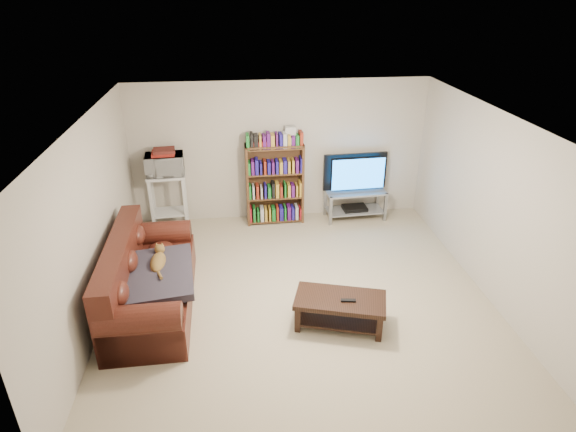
{
  "coord_description": "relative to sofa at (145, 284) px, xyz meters",
  "views": [
    {
      "loc": [
        -0.76,
        -5.31,
        3.81
      ],
      "look_at": [
        -0.1,
        0.4,
        1.0
      ],
      "focal_mm": 30.0,
      "sensor_mm": 36.0,
      "label": 1
    }
  ],
  "objects": [
    {
      "name": "floor",
      "position": [
        1.98,
        0.01,
        -0.33
      ],
      "size": [
        5.0,
        5.0,
        0.0
      ],
      "primitive_type": "plane",
      "color": "beige",
      "rests_on": "ground"
    },
    {
      "name": "ceiling",
      "position": [
        1.98,
        0.01,
        2.07
      ],
      "size": [
        5.0,
        5.0,
        0.0
      ],
      "primitive_type": "plane",
      "rotation": [
        3.14,
        0.0,
        0.0
      ],
      "color": "white",
      "rests_on": "ground"
    },
    {
      "name": "wall_back",
      "position": [
        1.98,
        2.51,
        0.87
      ],
      "size": [
        5.0,
        0.0,
        5.0
      ],
      "primitive_type": "plane",
      "rotation": [
        1.57,
        0.0,
        0.0
      ],
      "color": "beige",
      "rests_on": "ground"
    },
    {
      "name": "wall_front",
      "position": [
        1.98,
        -2.49,
        0.87
      ],
      "size": [
        5.0,
        0.0,
        5.0
      ],
      "primitive_type": "plane",
      "rotation": [
        -1.57,
        0.0,
        0.0
      ],
      "color": "beige",
      "rests_on": "ground"
    },
    {
      "name": "wall_left",
      "position": [
        -0.52,
        0.01,
        0.87
      ],
      "size": [
        0.0,
        5.0,
        5.0
      ],
      "primitive_type": "plane",
      "rotation": [
        1.57,
        0.0,
        1.57
      ],
      "color": "beige",
      "rests_on": "ground"
    },
    {
      "name": "wall_right",
      "position": [
        4.48,
        0.01,
        0.87
      ],
      "size": [
        0.0,
        5.0,
        5.0
      ],
      "primitive_type": "plane",
      "rotation": [
        1.57,
        0.0,
        -1.57
      ],
      "color": "beige",
      "rests_on": "ground"
    },
    {
      "name": "sofa",
      "position": [
        0.0,
        0.0,
        0.0
      ],
      "size": [
        1.01,
        2.25,
        0.95
      ],
      "rotation": [
        0.0,
        0.0,
        0.02
      ],
      "color": "#461B12",
      "rests_on": "floor"
    },
    {
      "name": "blanket",
      "position": [
        0.19,
        -0.15,
        0.22
      ],
      "size": [
        0.97,
        1.2,
        0.19
      ],
      "primitive_type": "cube",
      "rotation": [
        0.05,
        -0.04,
        0.1
      ],
      "color": "#322D39",
      "rests_on": "sofa"
    },
    {
      "name": "cat",
      "position": [
        0.19,
        0.05,
        0.28
      ],
      "size": [
        0.26,
        0.61,
        0.18
      ],
      "primitive_type": null,
      "rotation": [
        0.0,
        0.0,
        0.02
      ],
      "color": "brown",
      "rests_on": "sofa"
    },
    {
      "name": "coffee_table",
      "position": [
        2.39,
        -0.66,
        -0.06
      ],
      "size": [
        1.19,
        0.83,
        0.39
      ],
      "rotation": [
        0.0,
        0.0,
        -0.29
      ],
      "color": "black",
      "rests_on": "floor"
    },
    {
      "name": "remote",
      "position": [
        2.47,
        -0.73,
        0.07
      ],
      "size": [
        0.18,
        0.07,
        0.02
      ],
      "primitive_type": "cube",
      "rotation": [
        0.0,
        0.0,
        -0.14
      ],
      "color": "black",
      "rests_on": "coffee_table"
    },
    {
      "name": "tv_stand",
      "position": [
        3.28,
        2.24,
        0.02
      ],
      "size": [
        1.07,
        0.52,
        0.52
      ],
      "rotation": [
        0.0,
        0.0,
        0.05
      ],
      "color": "#999EA3",
      "rests_on": "floor"
    },
    {
      "name": "television",
      "position": [
        3.28,
        2.24,
        0.51
      ],
      "size": [
        1.13,
        0.21,
        0.65
      ],
      "primitive_type": "imported",
      "rotation": [
        0.0,
        0.0,
        3.19
      ],
      "color": "black",
      "rests_on": "tv_stand"
    },
    {
      "name": "dvd_player",
      "position": [
        3.28,
        2.24,
        -0.14
      ],
      "size": [
        0.43,
        0.31,
        0.06
      ],
      "primitive_type": "cube",
      "rotation": [
        0.0,
        0.0,
        0.05
      ],
      "color": "black",
      "rests_on": "tv_stand"
    },
    {
      "name": "bookshelf",
      "position": [
        1.87,
        2.27,
        0.39
      ],
      "size": [
        0.98,
        0.32,
        1.41
      ],
      "rotation": [
        0.0,
        0.0,
        0.02
      ],
      "color": "#50321C",
      "rests_on": "floor"
    },
    {
      "name": "shelf_clutter",
      "position": [
        1.97,
        2.29,
        1.18
      ],
      "size": [
        0.72,
        0.22,
        0.28
      ],
      "rotation": [
        0.0,
        0.0,
        0.02
      ],
      "color": "silver",
      "rests_on": "bookshelf"
    },
    {
      "name": "microwave_stand",
      "position": [
        0.08,
        2.22,
        0.3
      ],
      "size": [
        0.65,
        0.49,
        0.98
      ],
      "rotation": [
        0.0,
        0.0,
        0.07
      ],
      "color": "silver",
      "rests_on": "floor"
    },
    {
      "name": "microwave",
      "position": [
        0.08,
        2.22,
        0.82
      ],
      "size": [
        0.63,
        0.45,
        0.33
      ],
      "primitive_type": "imported",
      "rotation": [
        0.0,
        0.0,
        0.07
      ],
      "color": "silver",
      "rests_on": "microwave_stand"
    },
    {
      "name": "game_boxes",
      "position": [
        0.08,
        2.22,
        1.01
      ],
      "size": [
        0.38,
        0.34,
        0.05
      ],
      "primitive_type": "cube",
      "rotation": [
        0.0,
        0.0,
        0.07
      ],
      "color": "maroon",
      "rests_on": "microwave"
    }
  ]
}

